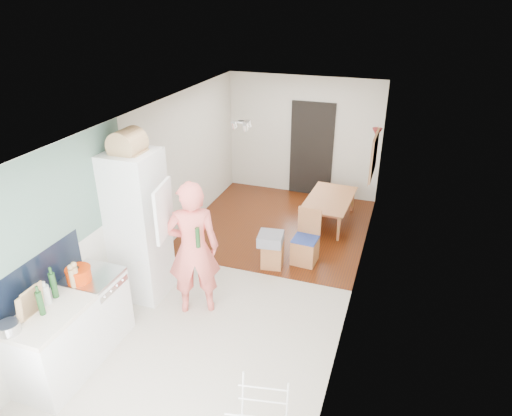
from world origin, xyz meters
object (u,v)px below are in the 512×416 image
Objects in this scene: person at (192,237)px; stool at (272,255)px; dining_table at (330,212)px; dining_chair at (306,238)px.

stool is (0.68, 1.36, -0.91)m from person.
stool is at bearing -142.88° from person.
dining_chair is at bearing 178.04° from dining_table.
dining_chair is (1.14, 1.64, -0.68)m from person.
dining_chair is 0.59m from stool.
dining_table is at bearing 89.54° from dining_chair.
person is at bearing -120.83° from dining_chair.
person is at bearing 160.86° from dining_table.
dining_table is 1.56m from dining_chair.
stool is at bearing -145.24° from dining_chair.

